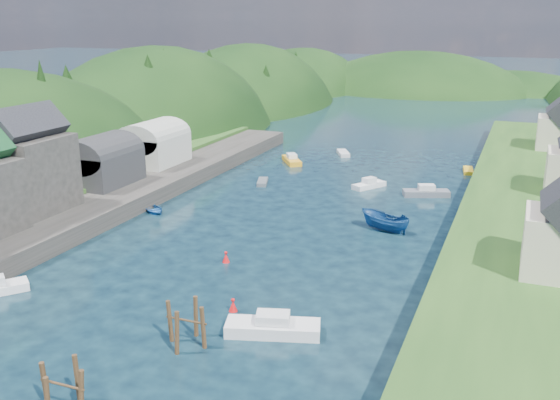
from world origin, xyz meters
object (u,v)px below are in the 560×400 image
at_px(piling_cluster_near, 63,393).
at_px(piling_cluster_far, 187,328).
at_px(channel_buoy_near, 233,306).
at_px(channel_buoy_far, 226,257).

distance_m(piling_cluster_near, piling_cluster_far, 9.88).
relative_size(piling_cluster_near, channel_buoy_near, 3.29).
height_order(channel_buoy_near, channel_buoy_far, same).
bearing_deg(channel_buoy_far, piling_cluster_far, -73.81).
relative_size(piling_cluster_far, channel_buoy_far, 3.36).
bearing_deg(piling_cluster_far, channel_buoy_far, 106.19).
height_order(piling_cluster_near, channel_buoy_far, piling_cluster_near).
xyz_separation_m(piling_cluster_far, channel_buoy_near, (0.76, 5.83, -0.80)).
distance_m(piling_cluster_far, channel_buoy_near, 5.93).
height_order(piling_cluster_near, piling_cluster_far, piling_cluster_far).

